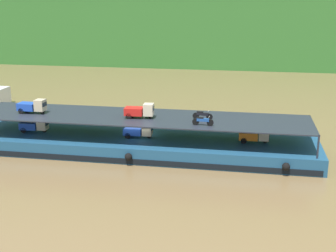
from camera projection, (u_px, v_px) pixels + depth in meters
ground_plane at (139, 151)px, 43.99m from camera, size 400.00×400.00×0.00m
cargo_barge at (139, 144)px, 43.76m from camera, size 33.92×8.16×1.50m
cargo_rack at (139, 117)px, 43.04m from camera, size 32.32×6.82×2.00m
mini_truck_lower_stern at (35, 125)px, 44.92m from camera, size 2.79×1.29×1.38m
mini_truck_lower_aft at (139, 131)px, 43.10m from camera, size 2.77×1.25×1.38m
mini_truck_lower_mid at (255, 135)px, 41.65m from camera, size 2.76×1.24×1.38m
mini_truck_upper_stern at (32, 106)px, 44.13m from camera, size 2.78×1.26×1.38m
mini_truck_upper_mid at (140, 111)px, 42.35m from camera, size 2.79×1.28×1.38m
motorcycle_upper_port at (203, 121)px, 39.89m from camera, size 1.90×0.55×0.87m
motorcycle_upper_centre at (202, 115)px, 41.87m from camera, size 1.90×0.55×0.87m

